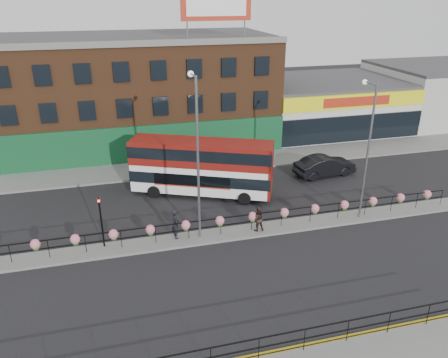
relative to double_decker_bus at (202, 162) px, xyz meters
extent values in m
plane|color=black|center=(0.80, -6.22, -2.56)|extent=(120.00, 120.00, 0.00)
cube|color=slate|center=(0.80, 5.78, -2.49)|extent=(60.00, 4.00, 0.15)
cube|color=slate|center=(0.80, -6.22, -2.49)|extent=(60.00, 1.60, 0.15)
cube|color=gold|center=(0.80, -15.92, -2.56)|extent=(60.00, 0.10, 0.01)
cube|color=gold|center=(0.80, -16.10, -2.56)|extent=(60.00, 0.10, 0.01)
cube|color=brown|center=(-3.20, 13.78, 2.44)|extent=(25.00, 12.00, 10.00)
cube|color=#3F3F42|center=(-3.20, 13.78, 7.59)|extent=(25.00, 12.00, 0.30)
cube|color=#104A26|center=(-3.20, 7.70, -0.86)|extent=(25.00, 0.25, 3.40)
cube|color=silver|center=(16.80, 13.78, -0.06)|extent=(15.00, 12.00, 5.00)
cube|color=#3F3F42|center=(16.80, 13.78, 2.59)|extent=(15.00, 12.00, 0.30)
cube|color=yellow|center=(16.80, 7.70, 1.74)|extent=(15.00, 0.25, 1.40)
cube|color=#A82713|center=(16.80, 7.58, 1.74)|extent=(7.00, 0.10, 0.90)
cube|color=black|center=(16.80, 7.70, -0.96)|extent=(15.00, 0.25, 2.60)
cube|color=#AEAFA9|center=(31.55, 13.78, 0.44)|extent=(14.50, 12.00, 6.00)
cube|color=#3F3F42|center=(31.55, 13.78, 3.59)|extent=(14.50, 12.00, 0.30)
cube|color=#A82713|center=(3.30, 8.78, 10.64)|extent=(6.00, 0.25, 3.00)
cube|color=white|center=(3.30, 8.64, 10.64)|extent=(5.10, 0.04, 2.25)
cylinder|color=slate|center=(0.80, 8.78, 8.44)|extent=(0.12, 0.12, 1.40)
cylinder|color=slate|center=(5.80, 8.78, 8.44)|extent=(0.12, 0.12, 1.40)
cube|color=black|center=(0.80, -6.22, -1.31)|extent=(30.00, 0.05, 0.05)
cube|color=black|center=(0.80, -6.22, -1.81)|extent=(30.00, 0.05, 0.05)
cylinder|color=black|center=(-12.20, -6.22, -1.86)|extent=(0.04, 0.04, 1.10)
cylinder|color=black|center=(-10.20, -6.22, -1.86)|extent=(0.04, 0.04, 1.10)
cylinder|color=black|center=(-8.20, -6.22, -1.86)|extent=(0.04, 0.04, 1.10)
cylinder|color=black|center=(-6.20, -6.22, -1.86)|extent=(0.04, 0.04, 1.10)
cylinder|color=black|center=(-4.20, -6.22, -1.86)|extent=(0.04, 0.04, 1.10)
cylinder|color=black|center=(-2.20, -6.22, -1.86)|extent=(0.04, 0.04, 1.10)
cylinder|color=black|center=(-0.20, -6.22, -1.86)|extent=(0.04, 0.04, 1.10)
cylinder|color=black|center=(1.80, -6.22, -1.86)|extent=(0.04, 0.04, 1.10)
cylinder|color=black|center=(3.80, -6.22, -1.86)|extent=(0.04, 0.04, 1.10)
cylinder|color=black|center=(5.80, -6.22, -1.86)|extent=(0.04, 0.04, 1.10)
cylinder|color=black|center=(7.80, -6.22, -1.86)|extent=(0.04, 0.04, 1.10)
cylinder|color=black|center=(9.80, -6.22, -1.86)|extent=(0.04, 0.04, 1.10)
cylinder|color=black|center=(11.80, -6.22, -1.86)|extent=(0.04, 0.04, 1.10)
cylinder|color=black|center=(13.80, -6.22, -1.86)|extent=(0.04, 0.04, 1.10)
cylinder|color=black|center=(15.80, -6.22, -1.86)|extent=(0.04, 0.04, 1.10)
sphere|color=#D46F81|center=(-10.83, -6.22, -1.46)|extent=(0.56, 0.56, 0.56)
sphere|color=#33651C|center=(-10.83, -6.22, -1.69)|extent=(0.36, 0.36, 0.36)
sphere|color=#D46F81|center=(-8.72, -6.22, -1.46)|extent=(0.56, 0.56, 0.56)
sphere|color=#33651C|center=(-8.72, -6.22, -1.69)|extent=(0.36, 0.36, 0.36)
sphere|color=#D46F81|center=(-6.60, -6.22, -1.46)|extent=(0.56, 0.56, 0.56)
sphere|color=#33651C|center=(-6.60, -6.22, -1.69)|extent=(0.36, 0.36, 0.36)
sphere|color=#D46F81|center=(-4.49, -6.22, -1.46)|extent=(0.56, 0.56, 0.56)
sphere|color=#33651C|center=(-4.49, -6.22, -1.69)|extent=(0.36, 0.36, 0.36)
sphere|color=#D46F81|center=(-2.37, -6.22, -1.46)|extent=(0.56, 0.56, 0.56)
sphere|color=#33651C|center=(-2.37, -6.22, -1.69)|extent=(0.36, 0.36, 0.36)
sphere|color=#D46F81|center=(-0.26, -6.22, -1.46)|extent=(0.56, 0.56, 0.56)
sphere|color=#33651C|center=(-0.26, -6.22, -1.69)|extent=(0.36, 0.36, 0.36)
sphere|color=#D46F81|center=(1.86, -6.22, -1.46)|extent=(0.56, 0.56, 0.56)
sphere|color=#33651C|center=(1.86, -6.22, -1.69)|extent=(0.36, 0.36, 0.36)
sphere|color=#D46F81|center=(3.98, -6.22, -1.46)|extent=(0.56, 0.56, 0.56)
sphere|color=#33651C|center=(3.98, -6.22, -1.69)|extent=(0.36, 0.36, 0.36)
sphere|color=#D46F81|center=(6.09, -6.22, -1.46)|extent=(0.56, 0.56, 0.56)
sphere|color=#33651C|center=(6.09, -6.22, -1.69)|extent=(0.36, 0.36, 0.36)
sphere|color=#D46F81|center=(8.21, -6.22, -1.46)|extent=(0.56, 0.56, 0.56)
sphere|color=#33651C|center=(8.21, -6.22, -1.69)|extent=(0.36, 0.36, 0.36)
sphere|color=#D46F81|center=(10.32, -6.22, -1.46)|extent=(0.56, 0.56, 0.56)
sphere|color=#33651C|center=(10.32, -6.22, -1.69)|extent=(0.36, 0.36, 0.36)
sphere|color=#D46F81|center=(12.44, -6.22, -1.46)|extent=(0.56, 0.56, 0.56)
sphere|color=#33651C|center=(12.44, -6.22, -1.69)|extent=(0.36, 0.36, 0.36)
sphere|color=#D46F81|center=(14.55, -6.22, -1.46)|extent=(0.56, 0.56, 0.56)
sphere|color=#33651C|center=(14.55, -6.22, -1.69)|extent=(0.36, 0.36, 0.36)
cube|color=black|center=(-1.20, -16.32, -1.31)|extent=(20.00, 0.05, 0.05)
cube|color=black|center=(-1.20, -16.32, -1.81)|extent=(20.00, 0.05, 0.05)
cylinder|color=black|center=(-1.20, -16.32, -1.86)|extent=(0.04, 0.04, 1.10)
cylinder|color=black|center=(0.80, -16.32, -1.86)|extent=(0.04, 0.04, 1.10)
cylinder|color=black|center=(2.80, -16.32, -1.86)|extent=(0.04, 0.04, 1.10)
cylinder|color=black|center=(4.80, -16.32, -1.86)|extent=(0.04, 0.04, 1.10)
cylinder|color=black|center=(6.80, -16.32, -1.86)|extent=(0.04, 0.04, 1.10)
cube|color=white|center=(-0.05, 0.02, -0.33)|extent=(10.26, 6.36, 3.72)
cube|color=maroon|center=(-0.05, 0.02, 0.74)|extent=(10.34, 6.44, 1.67)
cube|color=black|center=(-0.05, 0.02, -0.98)|extent=(10.37, 6.47, 0.84)
cube|color=black|center=(-0.05, 0.02, 0.88)|extent=(10.39, 6.50, 0.84)
cube|color=maroon|center=(-0.05, 0.02, 1.55)|extent=(10.26, 6.36, 0.11)
cube|color=maroon|center=(4.56, -2.08, -0.33)|extent=(1.17, 2.25, 3.72)
cube|color=#A82713|center=(-0.96, -0.86, -1.03)|extent=(5.09, 2.36, 0.93)
cylinder|color=black|center=(-3.57, 0.36, -2.10)|extent=(0.96, 0.64, 0.93)
cylinder|color=black|center=(-2.60, 2.47, -2.10)|extent=(0.96, 0.64, 0.93)
cylinder|color=black|center=(2.51, -2.43, -2.10)|extent=(0.96, 0.64, 0.93)
cylinder|color=black|center=(3.48, -0.31, -2.10)|extent=(0.96, 0.64, 0.93)
imported|color=black|center=(10.48, 1.04, -1.72)|extent=(2.99, 5.51, 1.68)
imported|color=black|center=(-2.94, -5.92, -1.46)|extent=(0.78, 0.58, 1.91)
imported|color=#2D1F1B|center=(2.16, -6.37, -1.60)|extent=(0.87, 0.72, 1.63)
cylinder|color=slate|center=(-1.52, -6.19, 2.47)|extent=(0.16, 0.16, 9.76)
cylinder|color=slate|center=(-1.52, -5.46, 7.25)|extent=(0.10, 1.46, 0.10)
sphere|color=silver|center=(-1.52, -4.73, 7.20)|extent=(0.35, 0.35, 0.35)
cylinder|color=slate|center=(9.30, -6.39, 2.00)|extent=(0.14, 0.14, 8.83)
cylinder|color=slate|center=(9.30, -5.73, 6.33)|extent=(0.09, 1.32, 0.09)
sphere|color=silver|center=(9.30, -5.06, 6.29)|extent=(0.32, 0.32, 0.32)
cylinder|color=black|center=(-7.20, -5.82, -0.81)|extent=(0.10, 0.10, 3.20)
imported|color=black|center=(-7.20, -5.82, 0.79)|extent=(0.15, 0.18, 0.90)
sphere|color=#FF190C|center=(-7.20, -5.94, 0.61)|extent=(0.14, 0.14, 0.14)
camera|label=1|loc=(-6.00, -28.99, 11.45)|focal=35.00mm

